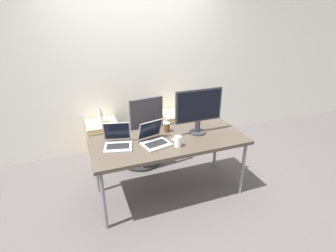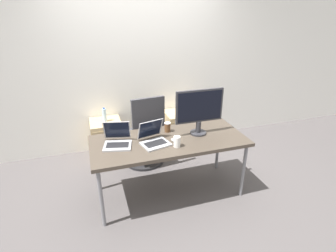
{
  "view_description": "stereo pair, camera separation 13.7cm",
  "coord_description": "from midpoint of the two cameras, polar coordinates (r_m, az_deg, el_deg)",
  "views": [
    {
      "loc": [
        -0.94,
        -2.47,
        2.09
      ],
      "look_at": [
        0.0,
        0.04,
        0.89
      ],
      "focal_mm": 28.0,
      "sensor_mm": 36.0,
      "label": 1
    },
    {
      "loc": [
        -0.81,
        -2.51,
        2.09
      ],
      "look_at": [
        0.0,
        0.04,
        0.89
      ],
      "focal_mm": 28.0,
      "sensor_mm": 36.0,
      "label": 2
    }
  ],
  "objects": [
    {
      "name": "ground_plane",
      "position": [
        3.37,
        1.41,
        -14.15
      ],
      "size": [
        14.0,
        14.0,
        0.0
      ],
      "primitive_type": "plane",
      "color": "#514C4C"
    },
    {
      "name": "wall_back",
      "position": [
        4.07,
        -5.0,
        12.93
      ],
      "size": [
        10.0,
        0.05,
        2.6
      ],
      "color": "white",
      "rests_on": "ground_plane"
    },
    {
      "name": "desk",
      "position": [
        2.99,
        1.54,
        -3.77
      ],
      "size": [
        1.75,
        0.76,
        0.74
      ],
      "color": "#473D33",
      "rests_on": "ground_plane"
    },
    {
      "name": "office_chair",
      "position": [
        3.72,
        -4.03,
        -2.91
      ],
      "size": [
        0.56,
        0.58,
        1.07
      ],
      "color": "#232326",
      "rests_on": "ground_plane"
    },
    {
      "name": "cabinet_left",
      "position": [
        4.06,
        -12.21,
        -2.72
      ],
      "size": [
        0.45,
        0.46,
        0.57
      ],
      "color": "tan",
      "rests_on": "ground_plane"
    },
    {
      "name": "cabinet_right",
      "position": [
        4.3,
        3.32,
        -0.64
      ],
      "size": [
        0.45,
        0.46,
        0.57
      ],
      "color": "tan",
      "rests_on": "ground_plane"
    },
    {
      "name": "water_bottle",
      "position": [
        3.91,
        -12.7,
        2.32
      ],
      "size": [
        0.06,
        0.06,
        0.21
      ],
      "color": "silver",
      "rests_on": "cabinet_left"
    },
    {
      "name": "laptop_left",
      "position": [
        2.87,
        -1.75,
        -2.79
      ],
      "size": [
        0.34,
        0.37,
        0.24
      ],
      "color": "#ADADB2",
      "rests_on": "desk"
    },
    {
      "name": "laptop_right",
      "position": [
        2.88,
        -9.63,
        -3.09
      ],
      "size": [
        0.34,
        0.36,
        0.24
      ],
      "color": "#ADADB2",
      "rests_on": "desk"
    },
    {
      "name": "monitor",
      "position": [
        3.02,
        8.12,
        3.51
      ],
      "size": [
        0.57,
        0.19,
        0.54
      ],
      "color": "#2D2D33",
      "rests_on": "desk"
    },
    {
      "name": "mouse",
      "position": [
        2.92,
        2.51,
        -3.06
      ],
      "size": [
        0.04,
        0.07,
        0.03
      ],
      "color": "silver",
      "rests_on": "desk"
    },
    {
      "name": "coffee_cup_white",
      "position": [
        2.8,
        3.38,
        -3.44
      ],
      "size": [
        0.07,
        0.07,
        0.12
      ],
      "color": "white",
      "rests_on": "desk"
    },
    {
      "name": "coffee_cup_brown",
      "position": [
        3.13,
        1.14,
        -0.26
      ],
      "size": [
        0.08,
        0.08,
        0.12
      ],
      "color": "brown",
      "rests_on": "desk"
    }
  ]
}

